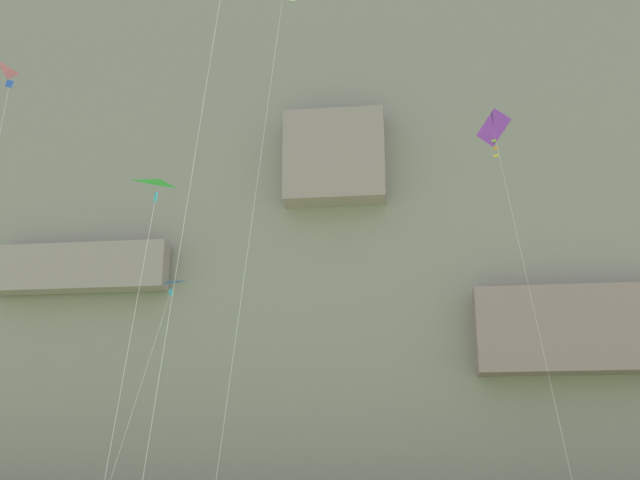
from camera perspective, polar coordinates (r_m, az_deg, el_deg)
name	(u,v)px	position (r m, az deg, el deg)	size (l,w,h in m)	color
cliff_face	(347,231)	(81.76, 1.96, 0.63)	(180.00, 24.61, 55.76)	gray
kite_delta_low_left	(158,194)	(42.74, -11.73, 3.33)	(2.27, 5.31, 17.37)	green
kite_diamond_far_right	(495,133)	(54.24, 12.64, 7.67)	(3.32, 6.71, 26.60)	purple
kite_delta_upper_left	(17,89)	(54.84, -21.27, 10.25)	(1.62, 3.15, 27.24)	pink
kite_delta_low_center	(165,294)	(50.80, -11.23, -3.87)	(3.04, 3.79, 14.30)	blue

